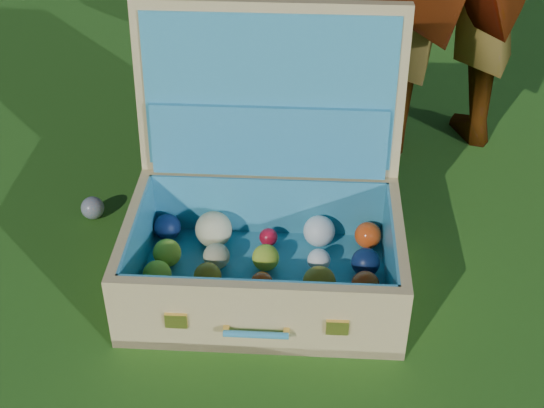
{
  "coord_description": "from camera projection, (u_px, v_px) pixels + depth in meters",
  "views": [
    {
      "loc": [
        0.33,
        -1.41,
        1.25
      ],
      "look_at": [
        -0.02,
        0.01,
        0.19
      ],
      "focal_mm": 50.0,
      "sensor_mm": 36.0,
      "label": 1
    }
  ],
  "objects": [
    {
      "name": "suitcase",
      "position": [
        265.0,
        209.0,
        1.81
      ],
      "size": [
        0.73,
        0.62,
        0.62
      ],
      "rotation": [
        0.0,
        0.0,
        0.18
      ],
      "color": "tan",
      "rests_on": "ground"
    },
    {
      "name": "ground",
      "position": [
        277.0,
        269.0,
        1.91
      ],
      "size": [
        60.0,
        60.0,
        0.0
      ],
      "primitive_type": "plane",
      "color": "#215114",
      "rests_on": "ground"
    },
    {
      "name": "stray_ball",
      "position": [
        93.0,
        208.0,
        2.07
      ],
      "size": [
        0.06,
        0.06,
        0.06
      ],
      "primitive_type": "sphere",
      "color": "teal",
      "rests_on": "ground"
    }
  ]
}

